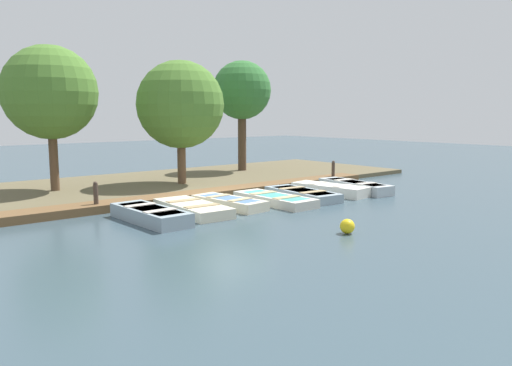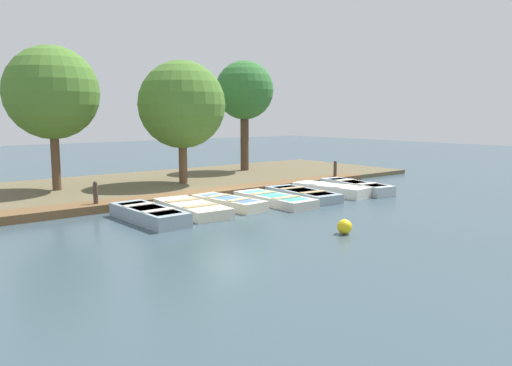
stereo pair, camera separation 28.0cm
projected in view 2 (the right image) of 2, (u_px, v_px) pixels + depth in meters
The scene contains 16 objects.
ground_plane at pixel (233, 200), 18.13m from camera, with size 80.00×80.00×0.00m, color #384C56.
shore_bank at pixel (166, 183), 21.98m from camera, with size 8.00×24.00×0.20m.
dock_walkway at pixel (215, 193), 18.96m from camera, with size 1.06×15.80×0.27m.
rowboat_0 at pixel (149, 214), 14.51m from camera, with size 3.06×1.14×0.43m.
rowboat_1 at pixel (191, 208), 15.74m from camera, with size 3.19×1.40×0.34m.
rowboat_2 at pixel (229, 202), 16.70m from camera, with size 2.88×1.29×0.35m.
rowboat_3 at pixel (274, 199), 17.38m from camera, with size 3.26×1.17×0.33m.
rowboat_4 at pixel (302, 194), 18.44m from camera, with size 3.26×1.44×0.34m.
rowboat_5 at pixel (331, 189), 19.39m from camera, with size 3.15×1.40×0.41m.
rowboat_6 at pixel (356, 186), 20.14m from camera, with size 3.49×1.37×0.42m.
mooring_post_near at pixel (96, 196), 15.91m from camera, with size 0.15×0.15×1.00m.
mooring_post_far at pixel (335, 171), 22.88m from camera, with size 0.15×0.15×1.00m.
buoy at pixel (345, 227), 12.99m from camera, with size 0.39×0.39×0.39m.
park_tree_far_left at pixel (52, 93), 18.79m from camera, with size 3.52×3.52×5.67m.
park_tree_left at pixel (182, 105), 20.75m from camera, with size 3.64×3.64×5.32m.
park_tree_center at pixel (244, 91), 25.59m from camera, with size 2.99×2.99×5.83m.
Camera 2 is at (14.47, -10.53, 3.10)m, focal length 35.00 mm.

